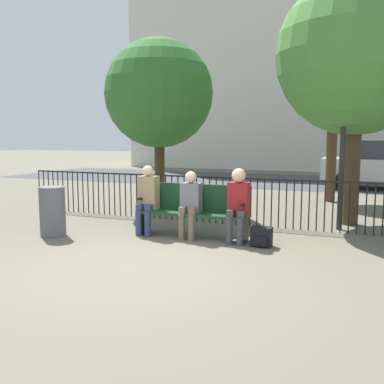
% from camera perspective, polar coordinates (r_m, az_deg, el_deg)
% --- Properties ---
extents(ground_plane, '(80.00, 80.00, 0.00)m').
position_cam_1_polar(ground_plane, '(5.90, -6.58, -9.81)').
color(ground_plane, '#605B4C').
extents(park_bench, '(1.98, 0.45, 0.92)m').
position_cam_1_polar(park_bench, '(7.43, 0.24, -2.22)').
color(park_bench, '#14381E').
rests_on(park_bench, ground).
extents(seated_person_0, '(0.34, 0.39, 1.23)m').
position_cam_1_polar(seated_person_0, '(7.63, -5.97, -0.62)').
color(seated_person_0, navy).
rests_on(seated_person_0, ground).
extents(seated_person_1, '(0.34, 0.39, 1.16)m').
position_cam_1_polar(seated_person_1, '(7.29, -0.25, -1.24)').
color(seated_person_1, brown).
rests_on(seated_person_1, ground).
extents(seated_person_2, '(0.34, 0.39, 1.23)m').
position_cam_1_polar(seated_person_2, '(7.01, 6.15, -1.20)').
color(seated_person_2, '#3D3D42').
rests_on(seated_person_2, ground).
extents(backpack, '(0.32, 0.26, 0.31)m').
position_cam_1_polar(backpack, '(6.93, 9.24, -5.94)').
color(backpack, black).
rests_on(backpack, ground).
extents(fence_railing, '(9.01, 0.03, 0.95)m').
position_cam_1_polar(fence_railing, '(8.59, 3.26, -0.52)').
color(fence_railing, black).
rests_on(fence_railing, ground).
extents(tree_0, '(2.49, 2.49, 3.97)m').
position_cam_1_polar(tree_0, '(10.11, -4.43, 12.90)').
color(tree_0, '#422D1E').
rests_on(tree_0, ground).
extents(tree_1, '(1.92, 1.92, 3.90)m').
position_cam_1_polar(tree_1, '(12.09, 18.40, 12.51)').
color(tree_1, '#4C3823').
rests_on(tree_1, ground).
extents(tree_2, '(3.08, 3.08, 4.84)m').
position_cam_1_polar(tree_2, '(9.11, 21.13, 16.66)').
color(tree_2, '#4C3823').
rests_on(tree_2, ground).
extents(lamp_post, '(0.28, 0.28, 3.67)m').
position_cam_1_polar(lamp_post, '(8.42, 19.70, 11.63)').
color(lamp_post, black).
rests_on(lamp_post, ground).
extents(street_surface, '(24.00, 6.00, 0.01)m').
position_cam_1_polar(street_surface, '(17.25, 12.84, 1.42)').
color(street_surface, '#3D3D3F').
rests_on(street_surface, ground).
extents(building_facade, '(20.00, 6.00, 14.23)m').
position_cam_1_polar(building_facade, '(25.66, 16.38, 19.19)').
color(building_facade, beige).
rests_on(building_facade, ground).
extents(trash_bin, '(0.44, 0.44, 0.87)m').
position_cam_1_polar(trash_bin, '(7.91, -18.10, -2.47)').
color(trash_bin, '#56565B').
rests_on(trash_bin, ground).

